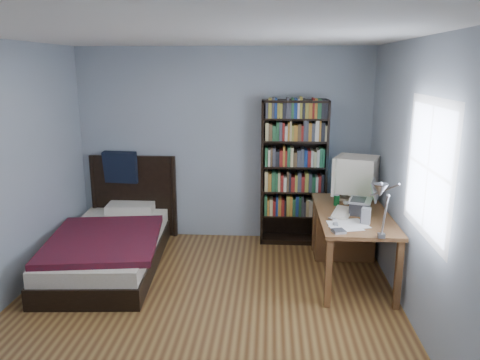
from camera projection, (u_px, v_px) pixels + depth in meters
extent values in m
plane|color=brown|center=(202.00, 314.00, 4.37)|extent=(4.20, 4.20, 0.00)
plane|color=white|center=(196.00, 35.00, 3.78)|extent=(4.20, 4.20, 0.00)
cube|color=#909EA9|center=(224.00, 145.00, 6.11)|extent=(3.80, 0.04, 2.50)
cube|color=#909EA9|center=(127.00, 302.00, 2.04)|extent=(3.80, 0.04, 2.50)
cube|color=#909EA9|center=(422.00, 188.00, 3.95)|extent=(0.04, 4.20, 2.50)
cube|color=white|center=(429.00, 169.00, 3.76)|extent=(0.01, 1.14, 1.14)
cube|color=white|center=(428.00, 169.00, 3.76)|extent=(0.01, 1.00, 1.00)
cube|color=brown|center=(353.00, 214.00, 5.01)|extent=(0.75, 1.53, 0.04)
cube|color=brown|center=(328.00, 273.00, 4.42)|extent=(0.06, 0.06, 0.69)
cube|color=brown|center=(398.00, 275.00, 4.38)|extent=(0.06, 0.06, 0.69)
cube|color=brown|center=(315.00, 224.00, 5.81)|extent=(0.06, 0.06, 0.69)
cube|color=brown|center=(368.00, 225.00, 5.76)|extent=(0.06, 0.06, 0.69)
cube|color=brown|center=(343.00, 229.00, 5.62)|extent=(0.69, 0.40, 0.68)
cube|color=beige|center=(352.00, 198.00, 5.47)|extent=(0.35, 0.33, 0.03)
cylinder|color=beige|center=(353.00, 194.00, 5.46)|extent=(0.11, 0.11, 0.07)
cube|color=beige|center=(357.00, 174.00, 5.40)|extent=(0.56, 0.55, 0.41)
cube|color=beige|center=(338.00, 174.00, 5.42)|extent=(0.19, 0.42, 0.44)
cube|color=#398ACF|center=(336.00, 174.00, 5.42)|extent=(0.13, 0.31, 0.28)
cube|color=#2D2D30|center=(360.00, 207.00, 4.94)|extent=(0.26, 0.28, 0.14)
cube|color=#B7B8BC|center=(360.00, 200.00, 4.93)|extent=(0.30, 0.35, 0.02)
cube|color=#2D2D30|center=(358.00, 199.00, 4.92)|extent=(0.21, 0.27, 0.00)
cube|color=#B7B8BC|center=(375.00, 190.00, 4.89)|extent=(0.15, 0.31, 0.21)
cube|color=#0CBF26|center=(374.00, 190.00, 4.89)|extent=(0.12, 0.25, 0.17)
cube|color=#99999E|center=(381.00, 236.00, 4.26)|extent=(0.06, 0.05, 0.04)
cylinder|color=#99999E|center=(385.00, 215.00, 4.14)|extent=(0.02, 0.14, 0.40)
cylinder|color=#99999E|center=(385.00, 190.00, 3.87)|extent=(0.17, 0.33, 0.20)
cone|color=#99999E|center=(380.00, 190.00, 3.71)|extent=(0.12, 0.12, 0.10)
cube|color=beige|center=(342.00, 213.00, 4.94)|extent=(0.29, 0.46, 0.04)
cube|color=gray|center=(366.00, 216.00, 4.61)|extent=(0.11, 0.11, 0.17)
cylinder|color=#083B13|center=(337.00, 200.00, 5.25)|extent=(0.06, 0.06, 0.12)
ellipsoid|color=silver|center=(346.00, 203.00, 5.29)|extent=(0.07, 0.11, 0.04)
cube|color=#B7B8BC|center=(333.00, 219.00, 4.76)|extent=(0.09, 0.10, 0.02)
cube|color=gray|center=(336.00, 224.00, 4.59)|extent=(0.05, 0.09, 0.02)
cube|color=gray|center=(339.00, 231.00, 4.39)|extent=(0.14, 0.14, 0.02)
cube|color=black|center=(262.00, 172.00, 6.00)|extent=(0.03, 0.30, 1.85)
cube|color=black|center=(325.00, 173.00, 5.94)|extent=(0.03, 0.30, 1.85)
cube|color=black|center=(296.00, 101.00, 5.75)|extent=(0.83, 0.30, 0.03)
cube|color=black|center=(292.00, 239.00, 6.18)|extent=(0.83, 0.30, 0.06)
cube|color=black|center=(293.00, 171.00, 6.11)|extent=(0.83, 0.02, 1.85)
cube|color=olive|center=(294.00, 171.00, 5.94)|extent=(0.75, 0.22, 1.65)
cube|color=black|center=(111.00, 255.00, 5.44)|extent=(1.26, 2.27, 0.22)
cube|color=beige|center=(110.00, 240.00, 5.39)|extent=(1.21, 2.20, 0.16)
cube|color=maroon|center=(104.00, 240.00, 5.10)|extent=(1.35, 1.58, 0.07)
cube|color=beige|center=(131.00, 208.00, 6.18)|extent=(0.63, 0.43, 0.12)
cube|color=black|center=(134.00, 196.00, 6.31)|extent=(1.16, 0.05, 1.10)
cylinder|color=black|center=(94.00, 195.00, 6.33)|extent=(0.06, 0.06, 1.10)
cylinder|color=black|center=(174.00, 197.00, 6.26)|extent=(0.06, 0.06, 1.10)
cube|color=black|center=(121.00, 167.00, 6.20)|extent=(0.46, 0.20, 0.43)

